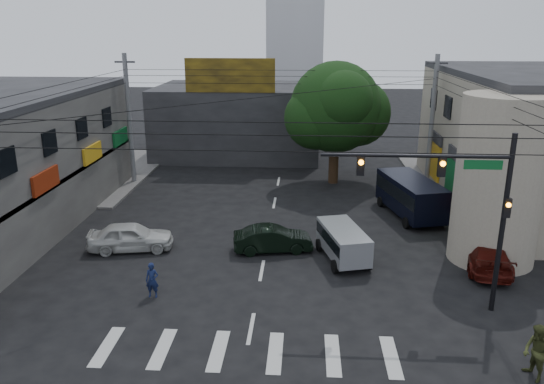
# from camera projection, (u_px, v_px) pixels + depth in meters

# --- Properties ---
(ground) EXTENTS (160.00, 160.00, 0.00)m
(ground) POSITION_uv_depth(u_px,v_px,m) (258.00, 291.00, 22.83)
(ground) COLOR black
(ground) RESTS_ON ground
(sidewalk_far_left) EXTENTS (16.00, 16.00, 0.15)m
(sidewalk_far_left) POSITION_uv_depth(u_px,v_px,m) (47.00, 173.00, 41.05)
(sidewalk_far_left) COLOR #514F4C
(sidewalk_far_left) RESTS_ON ground
(sidewalk_far_right) EXTENTS (16.00, 16.00, 0.15)m
(sidewalk_far_right) POSITION_uv_depth(u_px,v_px,m) (524.00, 181.00, 38.87)
(sidewalk_far_right) COLOR #514F4C
(sidewalk_far_right) RESTS_ON ground
(corner_column) EXTENTS (4.00, 4.00, 8.00)m
(corner_column) POSITION_uv_depth(u_px,v_px,m) (499.00, 181.00, 24.79)
(corner_column) COLOR gray
(corner_column) RESTS_ON ground
(building_far) EXTENTS (14.00, 10.00, 6.00)m
(building_far) POSITION_uv_depth(u_px,v_px,m) (239.00, 120.00, 46.95)
(building_far) COLOR #232326
(building_far) RESTS_ON ground
(billboard) EXTENTS (7.00, 0.30, 2.60)m
(billboard) POSITION_uv_depth(u_px,v_px,m) (230.00, 75.00, 41.01)
(billboard) COLOR olive
(billboard) RESTS_ON building_far
(street_tree) EXTENTS (6.40, 6.40, 8.70)m
(street_tree) POSITION_uv_depth(u_px,v_px,m) (336.00, 108.00, 37.16)
(street_tree) COLOR black
(street_tree) RESTS_ON ground
(traffic_gantry) EXTENTS (7.10, 0.35, 7.20)m
(traffic_gantry) POSITION_uv_depth(u_px,v_px,m) (461.00, 195.00, 19.96)
(traffic_gantry) COLOR black
(traffic_gantry) RESTS_ON ground
(utility_pole_far_left) EXTENTS (0.32, 0.32, 9.20)m
(utility_pole_far_left) POSITION_uv_depth(u_px,v_px,m) (129.00, 120.00, 37.34)
(utility_pole_far_left) COLOR #59595B
(utility_pole_far_left) RESTS_ON ground
(utility_pole_far_right) EXTENTS (0.32, 0.32, 9.20)m
(utility_pole_far_right) POSITION_uv_depth(u_px,v_px,m) (432.00, 123.00, 36.07)
(utility_pole_far_right) COLOR #59595B
(utility_pole_far_right) RESTS_ON ground
(dark_sedan) EXTENTS (2.68, 4.40, 1.30)m
(dark_sedan) POSITION_uv_depth(u_px,v_px,m) (273.00, 239.00, 26.71)
(dark_sedan) COLOR black
(dark_sedan) RESTS_ON ground
(white_compact) EXTENTS (3.16, 4.81, 1.44)m
(white_compact) POSITION_uv_depth(u_px,v_px,m) (131.00, 237.00, 26.84)
(white_compact) COLOR beige
(white_compact) RESTS_ON ground
(maroon_sedan) EXTENTS (3.31, 5.28, 1.37)m
(maroon_sedan) POSITION_uv_depth(u_px,v_px,m) (486.00, 254.00, 24.85)
(maroon_sedan) COLOR #420E09
(maroon_sedan) RESTS_ON ground
(silver_minivan) EXTENTS (4.61, 3.50, 1.64)m
(silver_minivan) POSITION_uv_depth(u_px,v_px,m) (343.00, 244.00, 25.61)
(silver_minivan) COLOR gray
(silver_minivan) RESTS_ON ground
(navy_van) EXTENTS (6.70, 4.85, 2.27)m
(navy_van) POSITION_uv_depth(u_px,v_px,m) (411.00, 198.00, 31.61)
(navy_van) COLOR black
(navy_van) RESTS_ON ground
(traffic_officer) EXTENTS (0.57, 0.39, 1.52)m
(traffic_officer) POSITION_uv_depth(u_px,v_px,m) (152.00, 280.00, 22.12)
(traffic_officer) COLOR #121B40
(traffic_officer) RESTS_ON ground
(pedestrian_olive) EXTENTS (1.32, 1.22, 1.91)m
(pedestrian_olive) POSITION_uv_depth(u_px,v_px,m) (537.00, 353.00, 16.85)
(pedestrian_olive) COLOR #353B1B
(pedestrian_olive) RESTS_ON ground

